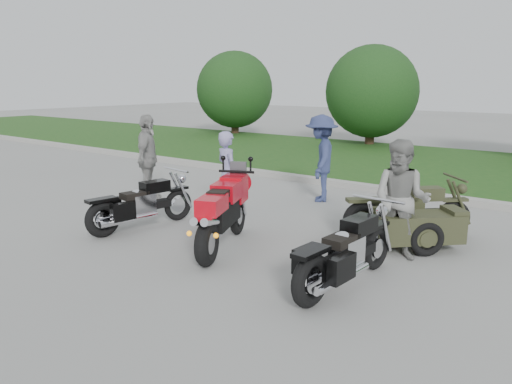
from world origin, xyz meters
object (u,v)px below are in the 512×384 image
Objects in this scene: person_denim at (321,158)px; sportbike_red at (223,211)px; cruiser_sidecar at (413,221)px; cruiser_right at (343,256)px; person_stripe at (227,174)px; cruiser_left at (138,206)px; person_back at (148,158)px; person_grey at (401,200)px.

sportbike_red is at bearing -20.72° from person_denim.
person_denim is (-2.77, 1.80, 0.54)m from cruiser_sidecar.
person_denim is at bearing -167.47° from cruiser_sidecar.
cruiser_right is 4.00m from person_stripe.
sportbike_red is 1.06× the size of cruiser_sidecar.
sportbike_red is at bearing 11.19° from cruiser_left.
person_back is (-2.15, -0.16, 0.12)m from person_stripe.
cruiser_right is 5.95m from person_back.
person_stripe is at bearing 105.11° from sportbike_red.
cruiser_right is 1.35× the size of person_stripe.
person_stripe reaches higher than cruiser_left.
cruiser_left is 1.30× the size of person_stripe.
person_denim is at bearing 127.28° from cruiser_right.
cruiser_left is at bearing -170.55° from person_back.
person_denim is 1.00× the size of person_back.
person_denim is (-0.48, 3.81, 0.32)m from sportbike_red.
person_back reaches higher than cruiser_left.
person_grey reaches higher than cruiser_right.
person_back is at bearing 25.99° from person_stripe.
sportbike_red reaches higher than cruiser_left.
person_grey is 0.94× the size of person_back.
cruiser_right is at bearing -28.97° from sportbike_red.
person_stripe reaches higher than cruiser_sidecar.
person_stripe is (-3.52, 1.85, 0.39)m from cruiser_right.
person_stripe is 3.66m from person_grey.
cruiser_right is 1.61m from person_grey.
person_back is (-5.68, 1.69, 0.51)m from cruiser_right.
sportbike_red is at bearing 150.19° from person_stripe.
cruiser_sidecar is at bearing -152.45° from person_stripe.
cruiser_sidecar is (2.29, 2.01, -0.22)m from sportbike_red.
sportbike_red is at bearing 177.96° from cruiser_right.
cruiser_sidecar is 1.13× the size of person_grey.
cruiser_sidecar is 0.84m from person_grey.
cruiser_left is 1.14× the size of person_denim.
cruiser_sidecar is at bearing 17.83° from sportbike_red.
sportbike_red is at bearing -93.11° from cruiser_sidecar.
person_denim is at bearing 73.68° from sportbike_red.
cruiser_right is at bearing -141.55° from person_back.
sportbike_red is 3.86m from person_denim.
sportbike_red is 0.99× the size of cruiser_left.
person_denim reaches higher than person_stripe.
cruiser_sidecar is 1.21× the size of person_stripe.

